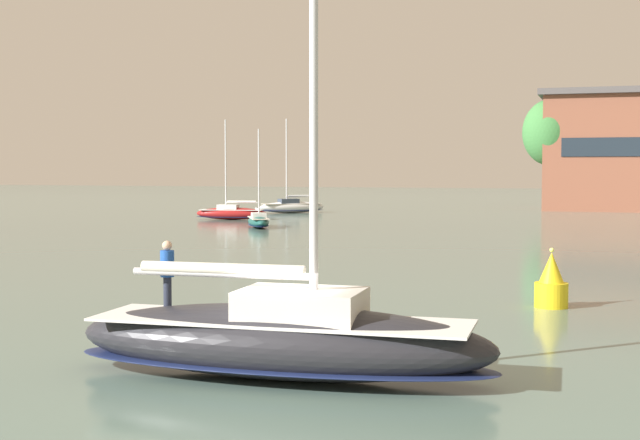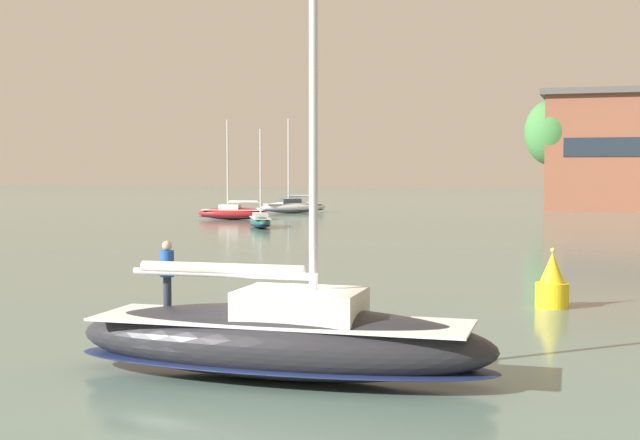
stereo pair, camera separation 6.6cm
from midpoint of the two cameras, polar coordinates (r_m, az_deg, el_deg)
ground_plane at (r=21.20m, az=-2.46°, el=-10.06°), size 400.00×400.00×0.00m
tree_shore_left at (r=106.82m, az=14.64°, el=5.43°), size 6.25×6.25×12.86m
sailboat_main at (r=20.99m, az=-2.41°, el=-7.53°), size 10.32×3.27×14.04m
sailboat_moored_mid_channel at (r=73.72m, az=-3.83°, el=-0.05°), size 4.18×5.98×8.11m
sailboat_moored_far_slip at (r=97.50m, az=-1.69°, el=0.87°), size 7.10×6.34×10.27m
sailboat_moored_outer_mooring at (r=85.23m, az=-5.56°, el=0.46°), size 7.13×3.08×9.50m
channel_buoy at (r=32.45m, az=14.69°, el=-3.98°), size 1.17×1.17×2.11m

